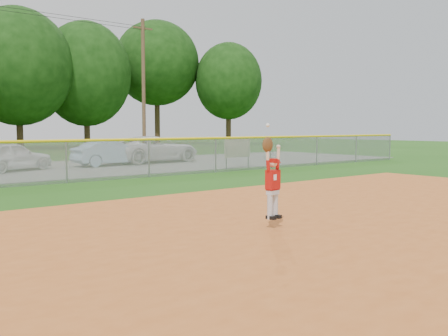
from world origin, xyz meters
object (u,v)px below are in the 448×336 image
(car_white_b, at_px, (154,149))
(car_white_a, at_px, (10,157))
(ballplayer, at_px, (272,178))
(car_blue, at_px, (111,153))
(sponsor_sign, at_px, (237,149))

(car_white_b, bearing_deg, car_white_a, 90.24)
(car_white_a, height_order, ballplayer, ballplayer)
(car_white_a, height_order, car_white_b, car_white_b)
(car_white_b, bearing_deg, car_blue, 95.65)
(car_blue, xyz_separation_m, sponsor_sign, (3.98, -5.23, 0.29))
(car_white_b, relative_size, ballplayer, 2.84)
(ballplayer, bearing_deg, car_white_b, 66.08)
(sponsor_sign, xyz_separation_m, ballplayer, (-8.66, -11.19, 0.05))
(car_blue, height_order, sponsor_sign, sponsor_sign)
(car_white_b, height_order, ballplayer, ballplayer)
(car_white_b, xyz_separation_m, sponsor_sign, (1.11, -5.82, 0.19))
(car_blue, bearing_deg, car_white_a, 90.90)
(car_blue, height_order, car_white_b, car_white_b)
(car_blue, relative_size, ballplayer, 2.09)
(car_blue, distance_m, car_white_b, 2.94)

